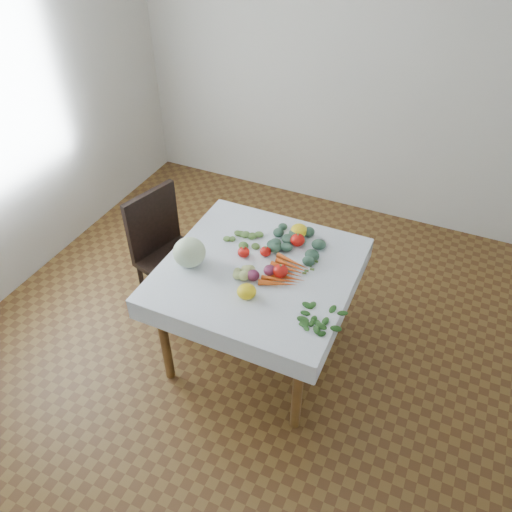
# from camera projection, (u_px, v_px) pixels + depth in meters

# --- Properties ---
(ground) EXTENTS (4.00, 4.00, 0.00)m
(ground) POSITION_uv_depth(u_px,v_px,m) (258.00, 349.00, 3.48)
(ground) COLOR brown
(back_wall) EXTENTS (4.00, 0.04, 2.70)m
(back_wall) POSITION_uv_depth(u_px,v_px,m) (361.00, 63.00, 4.01)
(back_wall) COLOR beige
(back_wall) RESTS_ON ground
(table) EXTENTS (1.00, 1.00, 0.75)m
(table) POSITION_uv_depth(u_px,v_px,m) (259.00, 280.00, 3.06)
(table) COLOR brown
(table) RESTS_ON ground
(tablecloth) EXTENTS (1.12, 1.12, 0.01)m
(tablecloth) POSITION_uv_depth(u_px,v_px,m) (259.00, 268.00, 3.00)
(tablecloth) COLOR white
(tablecloth) RESTS_ON table
(chair) EXTENTS (0.53, 0.53, 0.95)m
(chair) POSITION_uv_depth(u_px,v_px,m) (166.00, 247.00, 3.49)
(chair) COLOR black
(chair) RESTS_ON ground
(cabbage) EXTENTS (0.23, 0.23, 0.18)m
(cabbage) POSITION_uv_depth(u_px,v_px,m) (189.00, 252.00, 2.97)
(cabbage) COLOR #AEC4A4
(cabbage) RESTS_ON tablecloth
(tomato_a) EXTENTS (0.08, 0.08, 0.07)m
(tomato_a) POSITION_uv_depth(u_px,v_px,m) (244.00, 252.00, 3.06)
(tomato_a) COLOR red
(tomato_a) RESTS_ON tablecloth
(tomato_b) EXTENTS (0.11, 0.11, 0.08)m
(tomato_b) POSITION_uv_depth(u_px,v_px,m) (298.00, 240.00, 3.14)
(tomato_b) COLOR red
(tomato_b) RESTS_ON tablecloth
(tomato_c) EXTENTS (0.11, 0.11, 0.08)m
(tomato_c) POSITION_uv_depth(u_px,v_px,m) (280.00, 271.00, 2.91)
(tomato_c) COLOR red
(tomato_c) RESTS_ON tablecloth
(tomato_d) EXTENTS (0.08, 0.08, 0.06)m
(tomato_d) POSITION_uv_depth(u_px,v_px,m) (265.00, 252.00, 3.06)
(tomato_d) COLOR red
(tomato_d) RESTS_ON tablecloth
(heirloom_back) EXTENTS (0.12, 0.12, 0.08)m
(heirloom_back) POSITION_uv_depth(u_px,v_px,m) (299.00, 230.00, 3.22)
(heirloom_back) COLOR yellow
(heirloom_back) RESTS_ON tablecloth
(heirloom_front) EXTENTS (0.13, 0.13, 0.08)m
(heirloom_front) POSITION_uv_depth(u_px,v_px,m) (247.00, 291.00, 2.78)
(heirloom_front) COLOR yellow
(heirloom_front) RESTS_ON tablecloth
(onion_a) EXTENTS (0.09, 0.09, 0.06)m
(onion_a) POSITION_uv_depth(u_px,v_px,m) (253.00, 275.00, 2.89)
(onion_a) COLOR #601B41
(onion_a) RESTS_ON tablecloth
(onion_b) EXTENTS (0.08, 0.08, 0.06)m
(onion_b) POSITION_uv_depth(u_px,v_px,m) (270.00, 270.00, 2.93)
(onion_b) COLOR #601B41
(onion_b) RESTS_ON tablecloth
(tomatillo_cluster) EXTENTS (0.15, 0.11, 0.05)m
(tomatillo_cluster) POSITION_uv_depth(u_px,v_px,m) (243.00, 272.00, 2.93)
(tomatillo_cluster) COLOR #BECA74
(tomatillo_cluster) RESTS_ON tablecloth
(carrot_bunch) EXTENTS (0.23, 0.31, 0.03)m
(carrot_bunch) POSITION_uv_depth(u_px,v_px,m) (287.00, 273.00, 2.93)
(carrot_bunch) COLOR #D34F17
(carrot_bunch) RESTS_ON tablecloth
(kale_bunch) EXTENTS (0.34, 0.30, 0.05)m
(kale_bunch) POSITION_uv_depth(u_px,v_px,m) (293.00, 243.00, 3.14)
(kale_bunch) COLOR #355747
(kale_bunch) RESTS_ON tablecloth
(basil_bunch) EXTENTS (0.28, 0.21, 0.01)m
(basil_bunch) POSITION_uv_depth(u_px,v_px,m) (321.00, 318.00, 2.67)
(basil_bunch) COLOR #244C17
(basil_bunch) RESTS_ON tablecloth
(dill_bunch) EXTENTS (0.21, 0.20, 0.02)m
(dill_bunch) POSITION_uv_depth(u_px,v_px,m) (244.00, 239.00, 3.19)
(dill_bunch) COLOR #507536
(dill_bunch) RESTS_ON tablecloth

